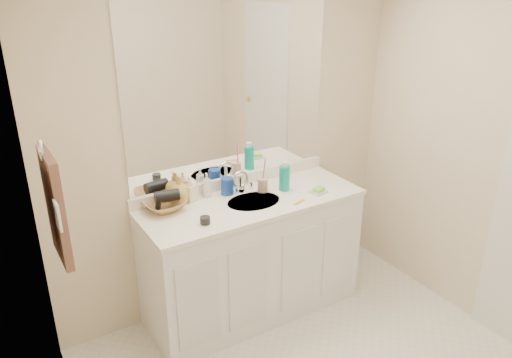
{
  "coord_description": "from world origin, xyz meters",
  "views": [
    {
      "loc": [
        -1.55,
        -1.55,
        2.3
      ],
      "look_at": [
        0.0,
        0.97,
        1.05
      ],
      "focal_mm": 35.0,
      "sensor_mm": 36.0,
      "label": 1
    }
  ],
  "objects": [
    {
      "name": "dark_jar",
      "position": [
        -0.41,
        0.89,
        0.9
      ],
      "size": [
        0.07,
        0.07,
        0.04
      ],
      "primitive_type": "cylinder",
      "rotation": [
        0.0,
        0.0,
        0.06
      ],
      "color": "black",
      "rests_on": "countertop"
    },
    {
      "name": "switch_plate",
      "position": [
        -1.27,
        0.57,
        1.3
      ],
      "size": [
        0.01,
        0.08,
        0.13
      ],
      "primitive_type": "cube",
      "color": "white",
      "rests_on": "wall_left"
    },
    {
      "name": "mouthwash_bottle",
      "position": [
        0.28,
        1.05,
        0.97
      ],
      "size": [
        0.1,
        0.1,
        0.18
      ],
      "primitive_type": "cylinder",
      "rotation": [
        0.0,
        0.0,
        -0.38
      ],
      "color": "#0D9F90",
      "rests_on": "countertop"
    },
    {
      "name": "soap_bottle_white",
      "position": [
        -0.23,
        1.24,
        0.96
      ],
      "size": [
        0.08,
        0.08,
        0.17
      ],
      "primitive_type": "imported",
      "rotation": [
        0.0,
        0.0,
        -0.19
      ],
      "color": "white",
      "rests_on": "countertop"
    },
    {
      "name": "sink_basin",
      "position": [
        0.0,
        1.0,
        0.87
      ],
      "size": [
        0.37,
        0.37,
        0.02
      ],
      "primitive_type": "cylinder",
      "color": "beige",
      "rests_on": "countertop"
    },
    {
      "name": "orange_comb",
      "position": [
        0.25,
        0.83,
        0.88
      ],
      "size": [
        0.1,
        0.05,
        0.0
      ],
      "primitive_type": "cube",
      "rotation": [
        0.0,
        0.0,
        0.31
      ],
      "color": "orange",
      "rests_on": "countertop"
    },
    {
      "name": "backsplash",
      "position": [
        0.0,
        1.29,
        0.92
      ],
      "size": [
        1.52,
        0.03,
        0.08
      ],
      "primitive_type": "cube",
      "color": "white",
      "rests_on": "countertop"
    },
    {
      "name": "hair_dryer",
      "position": [
        -0.53,
        1.2,
        0.97
      ],
      "size": [
        0.16,
        0.1,
        0.08
      ],
      "primitive_type": "cylinder",
      "rotation": [
        0.0,
        1.57,
        -0.15
      ],
      "color": "black",
      "rests_on": "wicker_basket"
    },
    {
      "name": "tan_cup",
      "position": [
        0.13,
        1.11,
        0.93
      ],
      "size": [
        0.09,
        0.09,
        0.1
      ],
      "primitive_type": "cylinder",
      "rotation": [
        0.0,
        0.0,
        0.27
      ],
      "color": "tan",
      "rests_on": "countertop"
    },
    {
      "name": "towel_ring",
      "position": [
        -1.27,
        0.77,
        1.55
      ],
      "size": [
        0.01,
        0.11,
        0.11
      ],
      "primitive_type": "torus",
      "rotation": [
        0.0,
        1.57,
        0.0
      ],
      "color": "silver",
      "rests_on": "wall_left"
    },
    {
      "name": "toothbrush",
      "position": [
        0.14,
        1.11,
        1.03
      ],
      "size": [
        0.02,
        0.04,
        0.18
      ],
      "primitive_type": "cylinder",
      "rotation": [
        0.14,
        0.0,
        0.29
      ],
      "color": "#FF439E",
      "rests_on": "tan_cup"
    },
    {
      "name": "wall_back",
      "position": [
        0.0,
        1.3,
        1.2
      ],
      "size": [
        2.6,
        0.02,
        2.4
      ],
      "primitive_type": "cube",
      "color": "beige",
      "rests_on": "floor"
    },
    {
      "name": "faucet",
      "position": [
        0.0,
        1.18,
        0.94
      ],
      "size": [
        0.02,
        0.02,
        0.11
      ],
      "primitive_type": "cylinder",
      "color": "silver",
      "rests_on": "countertop"
    },
    {
      "name": "soap_bottle_cream",
      "position": [
        -0.35,
        1.23,
        0.96
      ],
      "size": [
        0.1,
        0.1,
        0.17
      ],
      "primitive_type": "imported",
      "rotation": [
        0.0,
        0.0,
        0.36
      ],
      "color": "#F7E7C9",
      "rests_on": "countertop"
    },
    {
      "name": "mirror",
      "position": [
        0.0,
        1.29,
        1.56
      ],
      "size": [
        1.48,
        0.01,
        1.2
      ],
      "primitive_type": "cube",
      "color": "white",
      "rests_on": "wall_back"
    },
    {
      "name": "countertop",
      "position": [
        0.0,
        1.02,
        0.86
      ],
      "size": [
        1.52,
        0.57,
        0.03
      ],
      "primitive_type": "cube",
      "color": "white",
      "rests_on": "vanity_cabinet"
    },
    {
      "name": "wicker_basket",
      "position": [
        -0.55,
        1.2,
        0.91
      ],
      "size": [
        0.29,
        0.29,
        0.06
      ],
      "primitive_type": "imported",
      "rotation": [
        0.0,
        0.0,
        0.12
      ],
      "color": "#A37342",
      "rests_on": "countertop"
    },
    {
      "name": "hand_towel",
      "position": [
        -1.25,
        0.77,
        1.25
      ],
      "size": [
        0.04,
        0.32,
        0.55
      ],
      "primitive_type": "cube",
      "color": "#51352B",
      "rests_on": "towel_ring"
    },
    {
      "name": "blue_mug",
      "position": [
        -0.1,
        1.2,
        0.94
      ],
      "size": [
        0.1,
        0.1,
        0.12
      ],
      "primitive_type": "cylinder",
      "rotation": [
        0.0,
        0.0,
        0.25
      ],
      "color": "navy",
      "rests_on": "countertop"
    },
    {
      "name": "wall_left",
      "position": [
        -1.3,
        0.0,
        1.2
      ],
      "size": [
        0.02,
        2.6,
        2.4
      ],
      "primitive_type": "cube",
      "color": "beige",
      "rests_on": "floor"
    },
    {
      "name": "soap_bottle_yellow",
      "position": [
        -0.42,
        1.25,
        0.97
      ],
      "size": [
        0.15,
        0.15,
        0.18
      ],
      "primitive_type": "imported",
      "rotation": [
        0.0,
        0.0,
        -0.04
      ],
      "color": "#D4AC52",
      "rests_on": "countertop"
    },
    {
      "name": "green_soap",
      "position": [
        0.45,
        0.89,
        0.9
      ],
      "size": [
        0.09,
        0.07,
        0.03
      ],
      "primitive_type": "cube",
      "rotation": [
        0.0,
        0.0,
        0.29
      ],
      "color": "#8AE738",
      "rests_on": "soap_dish"
    },
    {
      "name": "soap_dish",
      "position": [
        0.45,
        0.89,
        0.89
      ],
      "size": [
        0.12,
        0.11,
        0.01
      ],
      "primitive_type": "cube",
      "rotation": [
        0.0,
        0.0,
        0.19
      ],
      "color": "silver",
      "rests_on": "countertop"
    },
    {
      "name": "vanity_cabinet",
      "position": [
        0.0,
        1.02,
        0.42
      ],
      "size": [
        1.5,
        0.55,
        0.85
      ],
      "primitive_type": "cube",
      "color": "white",
      "rests_on": "floor"
    }
  ]
}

